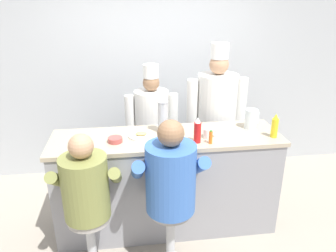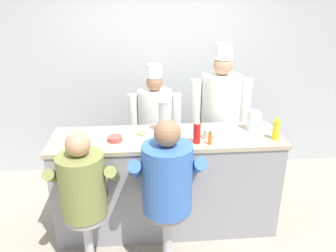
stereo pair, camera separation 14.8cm
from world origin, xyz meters
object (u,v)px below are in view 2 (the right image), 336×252
Objects in this scene: napkin_dispenser_chrome at (173,131)px; diner_seated_blue at (167,181)px; cereal_bowl at (115,139)px; cook_in_whites_near at (155,124)px; water_pitcher_clear at (253,120)px; coffee_mug_white at (208,134)px; mustard_bottle_yellow at (276,128)px; coffee_mug_blue at (161,142)px; hot_sauce_bottle_orange at (210,138)px; breakfast_plate at (141,135)px; diner_seated_olive at (84,189)px; cup_stack_steel at (163,117)px; cook_in_whites_far at (220,115)px; ketchup_bottle_red at (197,131)px.

napkin_dispenser_chrome is 0.09× the size of diner_seated_blue.
cereal_bowl is 0.93m from cook_in_whites_near.
napkin_dispenser_chrome is at bearing 4.40° from cereal_bowl.
diner_seated_blue is (-0.93, -0.65, -0.27)m from water_pitcher_clear.
coffee_mug_white is at bearing 46.86° from diner_seated_blue.
diner_seated_blue reaches higher than mustard_bottle_yellow.
coffee_mug_blue is (-0.96, -0.30, -0.06)m from water_pitcher_clear.
hot_sauce_bottle_orange is 0.53× the size of breakfast_plate.
coffee_mug_blue is at bearing -162.58° from water_pitcher_clear.
diner_seated_olive is (-1.77, -0.40, -0.32)m from mustard_bottle_yellow.
diner_seated_blue is at bearing -159.77° from mustard_bottle_yellow.
cook_in_whites_near reaches higher than napkin_dispenser_chrome.
diner_seated_olive is (-0.71, -0.66, -0.37)m from cup_stack_steel.
cup_stack_steel is 0.18× the size of cook_in_whites_far.
cook_in_whites_far reaches higher than mustard_bottle_yellow.
hot_sauce_bottle_orange is at bearing -30.65° from napkin_dispenser_chrome.
cup_stack_steel is (-0.42, 0.19, 0.12)m from coffee_mug_white.
mustard_bottle_yellow is 1.73× the size of cereal_bowl.
breakfast_plate is 0.65m from coffee_mug_white.
diner_seated_olive is (-0.79, -0.53, -0.27)m from napkin_dispenser_chrome.
breakfast_plate is at bearing 127.26° from coffee_mug_blue.
water_pitcher_clear reaches higher than cereal_bowl.
cereal_bowl is at bearing 133.08° from diner_seated_blue.
cook_in_whites_near is at bearing 173.58° from cook_in_whites_far.
mustard_bottle_yellow is 0.65m from hot_sauce_bottle_orange.
cereal_bowl is 1.10× the size of napkin_dispenser_chrome.
mustard_bottle_yellow is at bearing -7.63° from napkin_dispenser_chrome.
diner_seated_olive is 1.45m from cook_in_whites_near.
diner_seated_blue reaches higher than cereal_bowl.
napkin_dispenser_chrome is 0.09× the size of diner_seated_olive.
coffee_mug_white is at bearing 35.55° from ketchup_bottle_red.
ketchup_bottle_red is 0.14× the size of cook_in_whites_far.
diner_seated_olive is (-1.63, -0.65, -0.31)m from water_pitcher_clear.
napkin_dispenser_chrome is at bearing -171.87° from water_pitcher_clear.
water_pitcher_clear is at bearing 21.78° from diner_seated_olive.
mustard_bottle_yellow is at bearing 5.58° from hot_sauce_bottle_orange.
cook_in_whites_far is (0.71, 0.55, -0.20)m from cup_stack_steel.
diner_seated_blue reaches higher than ketchup_bottle_red.
diner_seated_blue reaches higher than water_pitcher_clear.
coffee_mug_blue is at bearing 27.58° from diner_seated_olive.
diner_seated_olive is (-1.00, -0.38, -0.32)m from ketchup_bottle_red.
hot_sauce_bottle_orange is (0.12, -0.04, -0.05)m from ketchup_bottle_red.
cook_in_whites_far reaches higher than diner_seated_blue.
water_pitcher_clear is at bearing 19.68° from coffee_mug_white.
diner_seated_olive is (-0.24, -0.49, -0.23)m from cereal_bowl.
breakfast_plate is 0.64m from diner_seated_blue.
cereal_bowl is at bearing 171.98° from ketchup_bottle_red.
breakfast_plate is 0.27m from cereal_bowl.
diner_seated_olive reaches higher than coffee_mug_blue.
coffee_mug_blue is at bearing -124.53° from napkin_dispenser_chrome.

